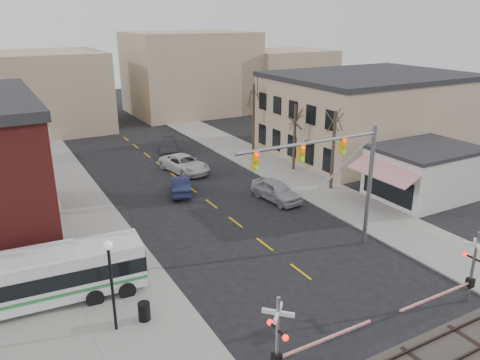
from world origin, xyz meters
name	(u,v)px	position (x,y,z in m)	size (l,w,h in m)	color
ground	(322,288)	(0.00, 0.00, 0.00)	(160.00, 160.00, 0.00)	black
sidewalk_west	(74,201)	(-9.50, 20.00, 0.06)	(5.00, 60.00, 0.12)	gray
sidewalk_east	(271,166)	(9.50, 20.00, 0.06)	(5.00, 60.00, 0.12)	gray
tan_building	(368,113)	(22.00, 20.00, 4.26)	(20.30, 15.30, 8.50)	tan
awning_shop	(424,172)	(15.97, 7.00, 2.16)	(9.74, 6.20, 4.30)	beige
tree_east_a	(333,151)	(10.50, 12.00, 3.50)	(0.28, 0.28, 6.75)	#382B21
tree_east_b	(294,138)	(10.80, 18.00, 3.27)	(0.28, 0.28, 6.30)	#382B21
tree_east_c	(254,118)	(11.00, 26.00, 3.72)	(0.28, 0.28, 7.20)	#382B21
transit_bus	(33,279)	(-14.02, 5.80, 1.64)	(11.28, 3.23, 2.87)	silver
traffic_signal_mast	(338,167)	(3.16, 2.96, 5.73)	(9.82, 0.30, 8.00)	gray
rr_crossing_west	(286,338)	(-5.63, -4.58, 1.97)	(5.60, 1.36, 4.00)	gray
rr_crossing_east	(467,270)	(5.51, -4.70, 1.97)	(5.60, 1.36, 4.00)	gray
street_lamp	(110,268)	(-10.94, 1.83, 3.43)	(0.44, 0.44, 4.68)	black
trash_bin	(144,311)	(-9.52, 1.88, 0.59)	(0.60, 0.60, 0.93)	black
car_a	(276,190)	(5.00, 12.24, 0.84)	(1.98, 4.93, 1.68)	#A3A3A8
car_b	(181,185)	(-1.20, 17.44, 0.73)	(1.54, 4.42, 1.46)	#1B2145
car_c	(184,164)	(1.32, 22.64, 0.81)	(2.68, 5.80, 1.61)	silver
car_d	(169,147)	(2.36, 29.55, 0.69)	(1.95, 4.79, 1.39)	#3D3D41
pedestrian_near	(141,271)	(-8.66, 4.87, 1.06)	(0.69, 0.45, 1.88)	#60514D
pedestrian_far	(104,264)	(-10.23, 6.82, 0.94)	(0.80, 0.62, 1.64)	#393E64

